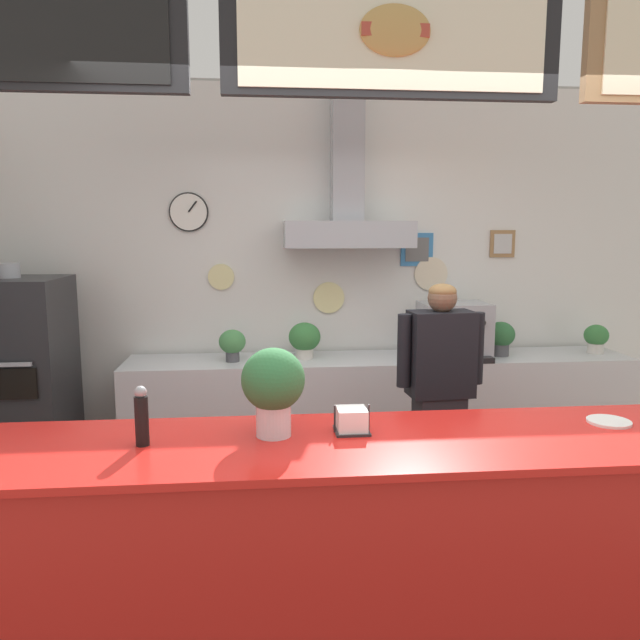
{
  "coord_description": "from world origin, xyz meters",
  "views": [
    {
      "loc": [
        -0.54,
        -2.62,
        1.87
      ],
      "look_at": [
        -0.22,
        0.71,
        1.37
      ],
      "focal_mm": 34.38,
      "sensor_mm": 36.0,
      "label": 1
    }
  ],
  "objects": [
    {
      "name": "potted_oregano",
      "position": [
        2.1,
        1.93,
        1.01
      ],
      "size": [
        0.19,
        0.19,
        0.23
      ],
      "color": "beige",
      "rests_on": "back_prep_counter"
    },
    {
      "name": "back_wall_assembly",
      "position": [
        0.01,
        2.19,
        1.59
      ],
      "size": [
        5.61,
        2.52,
        2.99
      ],
      "color": "#9E9E99",
      "rests_on": "ground_plane"
    },
    {
      "name": "basil_vase",
      "position": [
        -0.5,
        -0.22,
        1.24
      ],
      "size": [
        0.26,
        0.26,
        0.36
      ],
      "color": "silver",
      "rests_on": "service_counter"
    },
    {
      "name": "condiment_plate",
      "position": [
        0.95,
        -0.2,
        1.04
      ],
      "size": [
        0.18,
        0.18,
        0.01
      ],
      "color": "white",
      "rests_on": "service_counter"
    },
    {
      "name": "ground_plane",
      "position": [
        0.0,
        0.0,
        0.0
      ],
      "size": [
        6.73,
        6.73,
        0.0
      ],
      "primitive_type": "plane",
      "color": "brown"
    },
    {
      "name": "service_counter",
      "position": [
        0.0,
        -0.3,
        0.52
      ],
      "size": [
        4.03,
        0.72,
        1.04
      ],
      "color": "red",
      "rests_on": "ground_plane"
    },
    {
      "name": "napkin_holder",
      "position": [
        -0.18,
        -0.21,
        1.08
      ],
      "size": [
        0.15,
        0.14,
        0.12
      ],
      "color": "#262628",
      "rests_on": "service_counter"
    },
    {
      "name": "potted_basil",
      "position": [
        -0.76,
        1.9,
        1.03
      ],
      "size": [
        0.2,
        0.2,
        0.24
      ],
      "color": "#4C4C51",
      "rests_on": "back_prep_counter"
    },
    {
      "name": "back_prep_counter",
      "position": [
        0.37,
        1.93,
        0.44
      ],
      "size": [
        3.88,
        0.59,
        0.89
      ],
      "color": "silver",
      "rests_on": "ground_plane"
    },
    {
      "name": "espresso_machine",
      "position": [
        0.93,
        1.91,
        1.09
      ],
      "size": [
        0.51,
        0.46,
        0.42
      ],
      "color": "#A3A5AD",
      "rests_on": "back_prep_counter"
    },
    {
      "name": "potted_rosemary",
      "position": [
        -0.22,
        1.95,
        1.04
      ],
      "size": [
        0.24,
        0.24,
        0.28
      ],
      "color": "beige",
      "rests_on": "back_prep_counter"
    },
    {
      "name": "shop_worker",
      "position": [
        0.51,
        0.85,
        0.83
      ],
      "size": [
        0.53,
        0.25,
        1.55
      ],
      "rotation": [
        0.0,
        0.0,
        3.22
      ],
      "color": "#232328",
      "rests_on": "ground_plane"
    },
    {
      "name": "potted_thyme",
      "position": [
        1.31,
        1.92,
        1.04
      ],
      "size": [
        0.22,
        0.22,
        0.27
      ],
      "color": "#4C4C51",
      "rests_on": "back_prep_counter"
    },
    {
      "name": "pizza_oven",
      "position": [
        -2.23,
        1.67,
        0.77
      ],
      "size": [
        0.68,
        0.7,
        1.64
      ],
      "color": "#232326",
      "rests_on": "ground_plane"
    },
    {
      "name": "pepper_grinder",
      "position": [
        -1.01,
        -0.29,
        1.15
      ],
      "size": [
        0.05,
        0.05,
        0.24
      ],
      "color": "black",
      "rests_on": "service_counter"
    }
  ]
}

